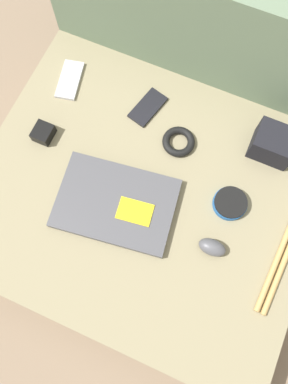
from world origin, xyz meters
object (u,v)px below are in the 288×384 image
(laptop, at_px, (116,203))
(charger_brick, at_px, (43,133))
(phone_silver, at_px, (70,80))
(phone_black, at_px, (148,107))
(camera_pouch, at_px, (274,144))
(speaker_puck, at_px, (230,203))
(computer_mouse, at_px, (212,247))

(laptop, bearing_deg, charger_brick, 151.29)
(phone_silver, xyz_separation_m, charger_brick, (0.02, -0.19, 0.01))
(laptop, distance_m, phone_silver, 0.41)
(phone_black, bearing_deg, camera_pouch, 16.75)
(phone_silver, bearing_deg, charger_brick, -98.02)
(speaker_puck, xyz_separation_m, phone_black, (-0.31, 0.18, -0.01))
(computer_mouse, height_order, speaker_puck, computer_mouse)
(laptop, bearing_deg, phone_black, 89.28)
(phone_silver, bearing_deg, laptop, -58.07)
(camera_pouch, bearing_deg, speaker_puck, -104.12)
(speaker_puck, height_order, charger_brick, charger_brick)
(phone_silver, bearing_deg, speaker_puck, -29.40)
(speaker_puck, relative_size, camera_pouch, 0.81)
(laptop, distance_m, computer_mouse, 0.27)
(camera_pouch, relative_size, charger_brick, 1.96)
(computer_mouse, distance_m, speaker_puck, 0.13)
(camera_pouch, bearing_deg, computer_mouse, -99.09)
(phone_silver, relative_size, phone_black, 1.08)
(computer_mouse, height_order, phone_silver, computer_mouse)
(laptop, relative_size, charger_brick, 5.88)
(speaker_puck, distance_m, camera_pouch, 0.20)
(computer_mouse, bearing_deg, phone_silver, 149.75)
(laptop, bearing_deg, speaker_puck, 15.64)
(computer_mouse, height_order, phone_black, computer_mouse)
(laptop, height_order, phone_black, laptop)
(computer_mouse, relative_size, charger_brick, 1.28)
(phone_silver, height_order, charger_brick, charger_brick)
(laptop, height_order, computer_mouse, computer_mouse)
(charger_brick, bearing_deg, speaker_puck, 1.93)
(phone_black, height_order, charger_brick, charger_brick)
(laptop, distance_m, camera_pouch, 0.45)
(phone_black, xyz_separation_m, camera_pouch, (0.36, 0.01, 0.04))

